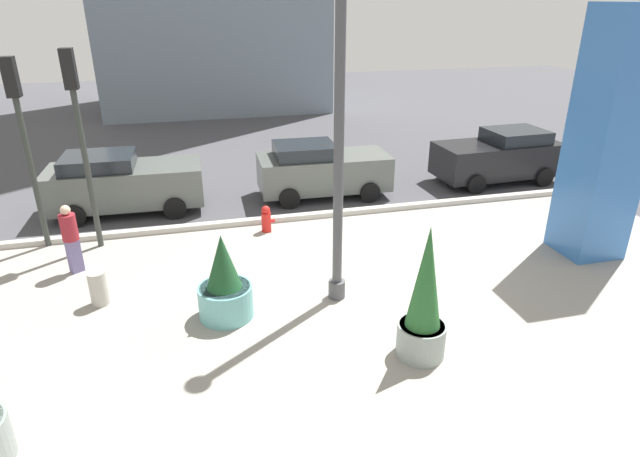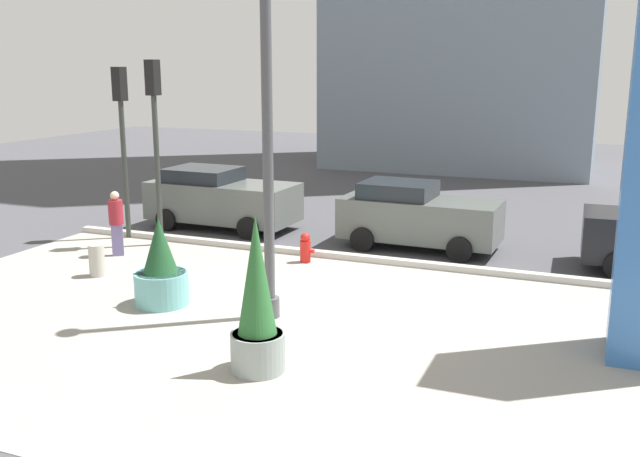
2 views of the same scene
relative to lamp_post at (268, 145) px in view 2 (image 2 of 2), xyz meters
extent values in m
plane|color=#47474C|center=(0.84, 5.32, -3.32)|extent=(60.00, 60.00, 0.00)
cube|color=#9E998E|center=(0.84, -0.68, -3.32)|extent=(18.00, 10.00, 0.02)
cube|color=#B7B2A8|center=(0.84, 4.44, -3.24)|extent=(18.00, 0.24, 0.16)
cylinder|color=#4C4C51|center=(0.00, 0.00, -3.12)|extent=(0.36, 0.36, 0.40)
cylinder|color=#4C4C51|center=(0.00, 0.00, -0.08)|extent=(0.20, 0.20, 6.50)
cylinder|color=#6BB2B2|center=(-2.36, -0.16, -2.98)|extent=(1.08, 1.08, 0.68)
cylinder|color=#382819|center=(-2.36, -0.16, -2.66)|extent=(1.00, 1.00, 0.04)
cone|color=#1E4C28|center=(-2.36, -0.16, -2.09)|extent=(0.70, 0.70, 1.12)
cylinder|color=gray|center=(0.90, -2.29, -3.01)|extent=(0.87, 0.87, 0.64)
cylinder|color=#382819|center=(0.90, -2.29, -2.71)|extent=(0.80, 0.80, 0.04)
cone|color=#2D6B33|center=(0.90, -2.29, -1.74)|extent=(0.62, 0.62, 1.89)
cylinder|color=red|center=(-0.91, 3.83, -3.05)|extent=(0.26, 0.26, 0.55)
sphere|color=red|center=(-0.91, 3.83, -2.69)|extent=(0.24, 0.24, 0.24)
cylinder|color=red|center=(-0.74, 3.83, -3.02)|extent=(0.12, 0.10, 0.10)
cylinder|color=#B2ADA3|center=(-4.88, 0.96, -2.95)|extent=(0.36, 0.36, 0.75)
cylinder|color=#333833|center=(-5.21, 3.97, -1.33)|extent=(0.14, 0.14, 3.98)
cube|color=black|center=(-5.21, 3.97, 1.11)|extent=(0.28, 0.32, 0.90)
sphere|color=red|center=(-5.21, 4.14, 0.84)|extent=(0.18, 0.18, 0.18)
cylinder|color=#333833|center=(-6.53, 4.33, -1.43)|extent=(0.14, 0.14, 3.80)
cube|color=black|center=(-6.53, 4.33, 0.92)|extent=(0.28, 0.32, 0.90)
sphere|color=yellow|center=(-6.53, 4.50, 0.92)|extent=(0.18, 0.18, 0.18)
cube|color=#565B56|center=(-4.66, 6.40, -2.50)|extent=(4.46, 2.01, 1.10)
cube|color=#1E2328|center=(-5.32, 6.42, -1.75)|extent=(2.03, 1.71, 0.40)
cylinder|color=black|center=(-3.27, 7.31, -3.00)|extent=(0.65, 0.24, 0.64)
cylinder|color=black|center=(-3.32, 5.42, -3.00)|extent=(0.65, 0.24, 0.64)
cylinder|color=black|center=(-6.00, 7.38, -3.00)|extent=(0.65, 0.24, 0.64)
cylinder|color=black|center=(-6.05, 5.50, -3.00)|extent=(0.65, 0.24, 0.64)
cylinder|color=black|center=(6.21, 5.19, -3.00)|extent=(0.65, 0.24, 0.64)
cylinder|color=black|center=(6.14, 7.01, -3.00)|extent=(0.65, 0.24, 0.64)
cube|color=#565B56|center=(1.35, 6.23, -2.52)|extent=(4.16, 1.92, 1.06)
cube|color=#1E2328|center=(0.73, 6.25, -1.79)|extent=(1.90, 1.63, 0.41)
cylinder|color=black|center=(2.65, 7.09, -3.00)|extent=(0.65, 0.24, 0.64)
cylinder|color=black|center=(2.59, 5.30, -3.00)|extent=(0.65, 0.24, 0.64)
cylinder|color=black|center=(0.11, 7.17, -3.00)|extent=(0.65, 0.24, 0.64)
cylinder|color=black|center=(0.05, 5.38, -3.00)|extent=(0.65, 0.24, 0.64)
cube|color=slate|center=(-5.58, 2.62, -2.91)|extent=(0.34, 0.33, 0.82)
cylinder|color=maroon|center=(-5.58, 2.62, -2.19)|extent=(0.50, 0.50, 0.62)
sphere|color=beige|center=(-5.58, 2.62, -1.77)|extent=(0.22, 0.22, 0.22)
camera|label=1|loc=(-2.79, -9.47, 2.61)|focal=29.81mm
camera|label=2|loc=(5.74, -11.62, 1.42)|focal=39.80mm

